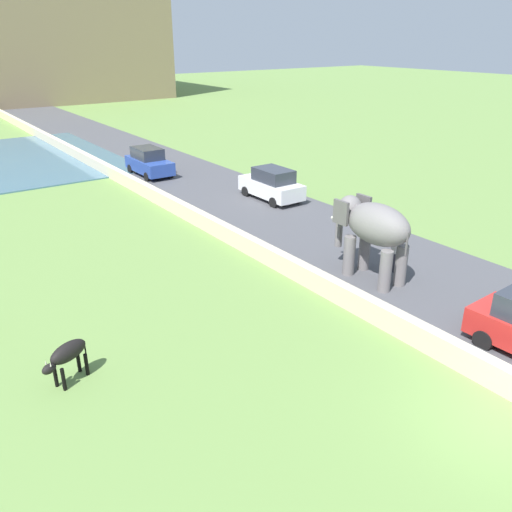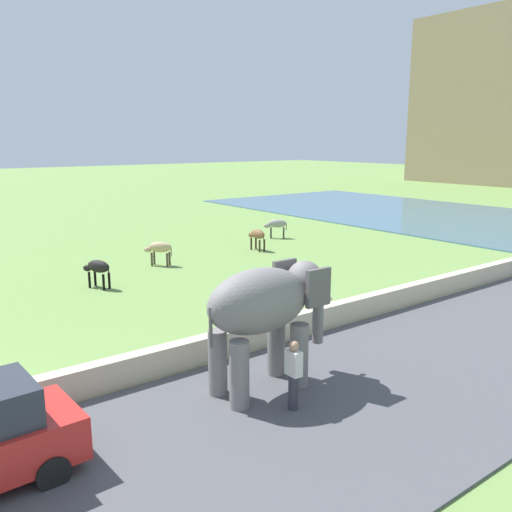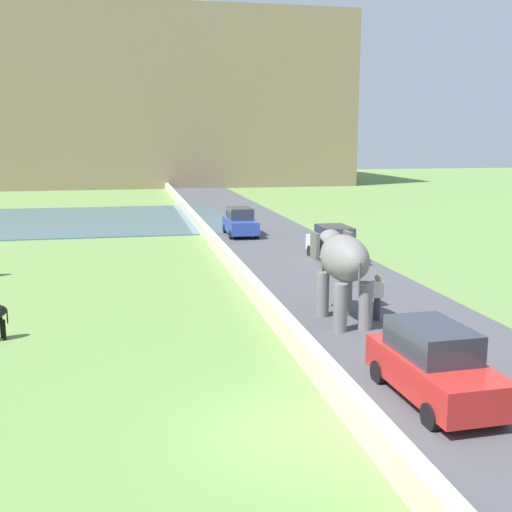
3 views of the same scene
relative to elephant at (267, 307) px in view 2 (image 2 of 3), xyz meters
The scene contains 8 objects.
barrier_wall 10.97m from the elephant, 101.83° to the left, with size 0.40×110.00×0.74m, color beige.
lake 33.97m from the elephant, 120.92° to the left, with size 36.00×18.00×0.08m, color #426B84.
elephant is the anchor object (origin of this frame).
person_beside_elephant 1.69m from the elephant, ahead, with size 0.36×0.22×1.63m.
cow_black 11.21m from the elephant, behind, with size 1.40×0.87×1.15m.
cow_grey 20.35m from the elephant, 140.06° to the left, with size 1.15×1.28×1.15m.
cow_tan 13.87m from the elephant, 163.19° to the left, with size 1.26×1.17×1.15m.
cow_brown 16.64m from the elephant, 143.49° to the left, with size 1.39×0.47×1.15m.
Camera 2 is at (12.79, -0.02, 5.82)m, focal length 37.91 mm.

